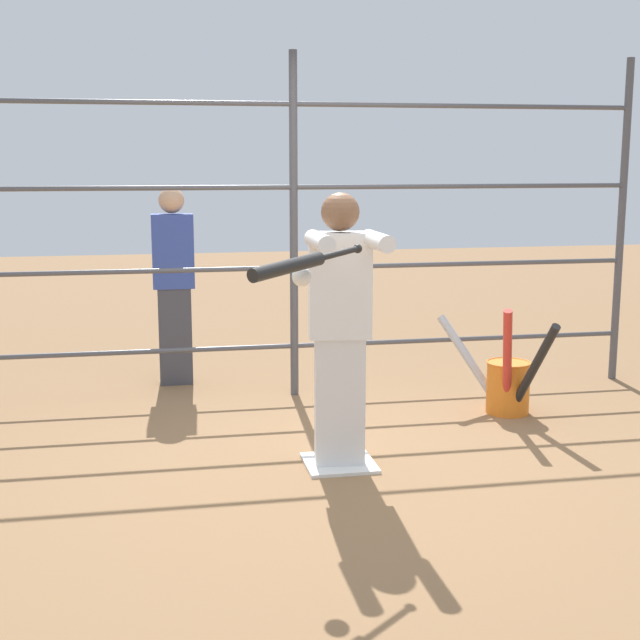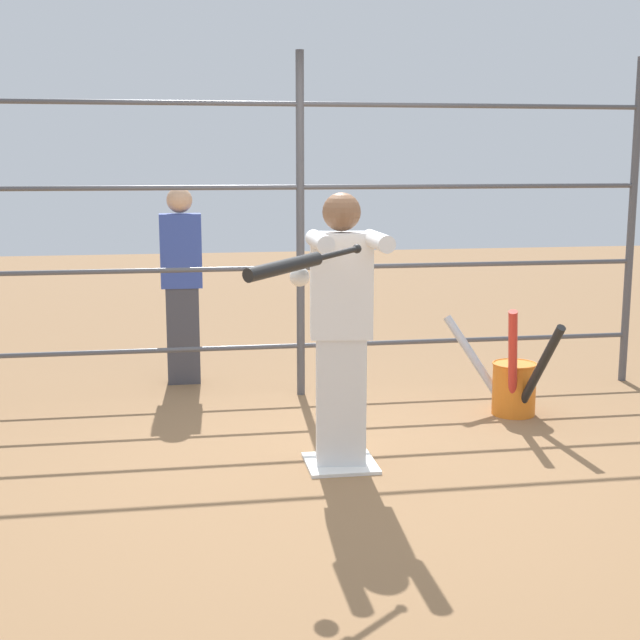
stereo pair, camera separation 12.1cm
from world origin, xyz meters
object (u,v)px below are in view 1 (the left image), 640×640
(batter, at_px, (340,322))
(bystander_behind_fence, at_px, (174,283))
(bat_bucket, at_px, (507,382))
(softball_in_flight, at_px, (302,277))
(baseball_bat_swinging, at_px, (297,264))

(batter, xyz_separation_m, bystander_behind_fence, (0.86, -2.12, -0.05))
(bat_bucket, height_order, bystander_behind_fence, bystander_behind_fence)
(softball_in_flight, bearing_deg, bat_bucket, -139.59)
(baseball_bat_swinging, relative_size, bat_bucket, 0.67)
(batter, xyz_separation_m, softball_in_flight, (0.32, 0.61, 0.34))
(baseball_bat_swinging, xyz_separation_m, softball_in_flight, (-0.05, -0.14, -0.08))
(softball_in_flight, height_order, bystander_behind_fence, bystander_behind_fence)
(batter, height_order, bystander_behind_fence, batter)
(bat_bucket, xyz_separation_m, bystander_behind_fence, (2.22, -1.30, 0.58))
(batter, distance_m, baseball_bat_swinging, 0.94)
(softball_in_flight, xyz_separation_m, bystander_behind_fence, (0.54, -2.73, -0.39))
(baseball_bat_swinging, xyz_separation_m, bystander_behind_fence, (0.49, -2.87, -0.47))
(batter, relative_size, softball_in_flight, 16.32)
(bat_bucket, bearing_deg, batter, 31.28)
(batter, height_order, bat_bucket, batter)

